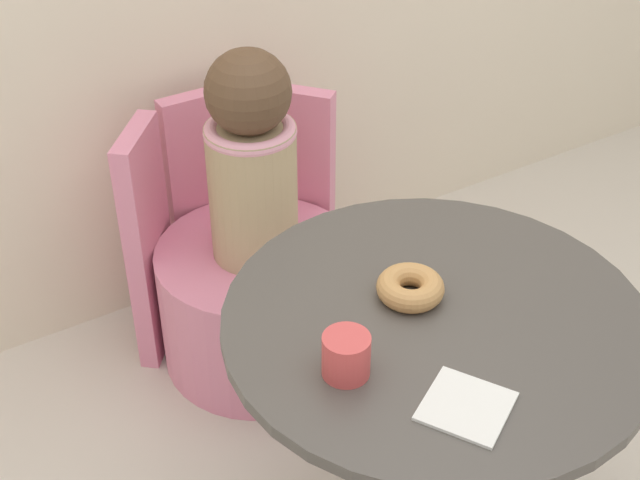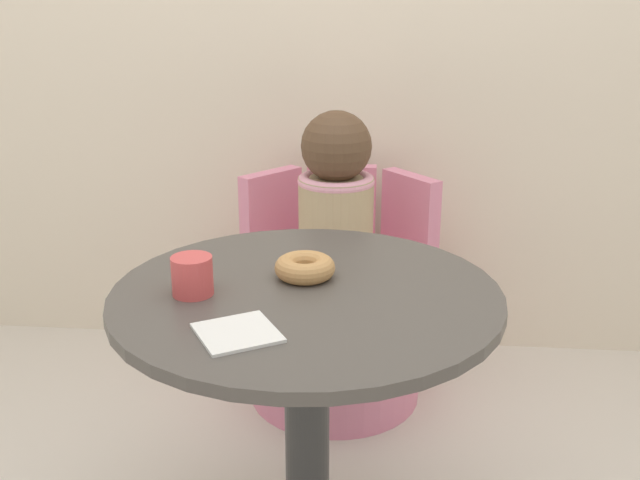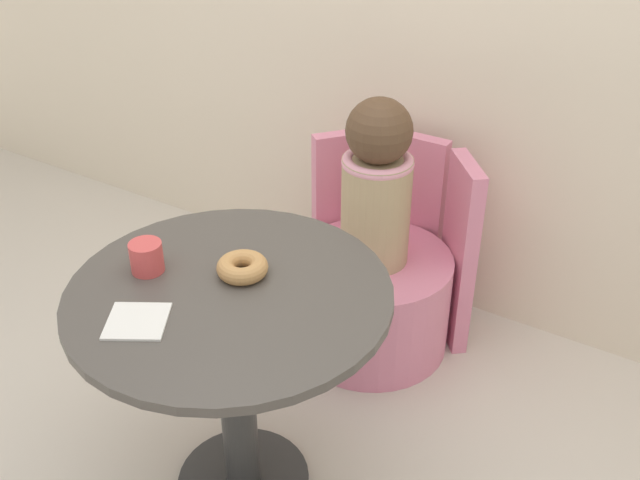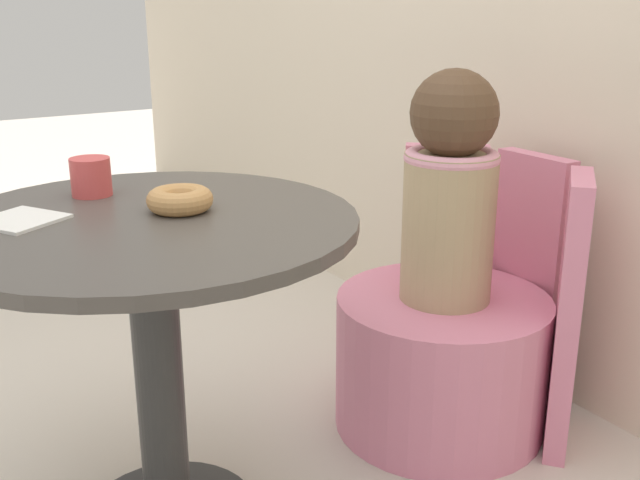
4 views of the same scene
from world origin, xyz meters
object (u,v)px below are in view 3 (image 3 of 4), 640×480
round_table (233,342)px  cup (147,257)px  tub_chair (372,301)px  donut (242,267)px  child_figure (377,184)px

round_table → cup: size_ratio=9.63×
tub_chair → donut: (-0.02, -0.66, 0.51)m
child_figure → tub_chair: bearing=180.0°
child_figure → round_table: bearing=-90.7°
round_table → child_figure: (0.01, 0.73, 0.11)m
tub_chair → donut: donut is taller
donut → tub_chair: bearing=88.3°
round_table → child_figure: child_figure is taller
child_figure → donut: (-0.02, -0.66, 0.06)m
child_figure → donut: bearing=-91.7°
round_table → donut: donut is taller
round_table → tub_chair: 0.80m
round_table → tub_chair: (0.01, 0.73, -0.33)m
round_table → tub_chair: round_table is taller
round_table → tub_chair: size_ratio=1.47×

